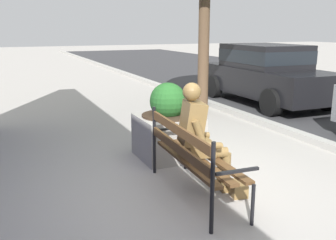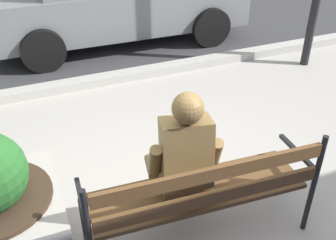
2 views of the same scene
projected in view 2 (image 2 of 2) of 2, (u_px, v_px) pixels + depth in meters
The scene contains 4 objects.
ground_plane at pixel (184, 235), 3.38m from camera, with size 80.00×80.00×0.00m, color #ADA8A0.
curb_stone at pixel (99, 80), 5.61m from camera, with size 60.00×0.20×0.12m, color #B2AFA8.
park_bench at pixel (203, 191), 3.04m from camera, with size 1.83×0.63×0.95m.
bronze_statue_seated at pixel (183, 164), 3.11m from camera, with size 0.75×0.79×1.37m.
Camera 2 is at (-0.99, -2.10, 2.64)m, focal length 43.38 mm.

